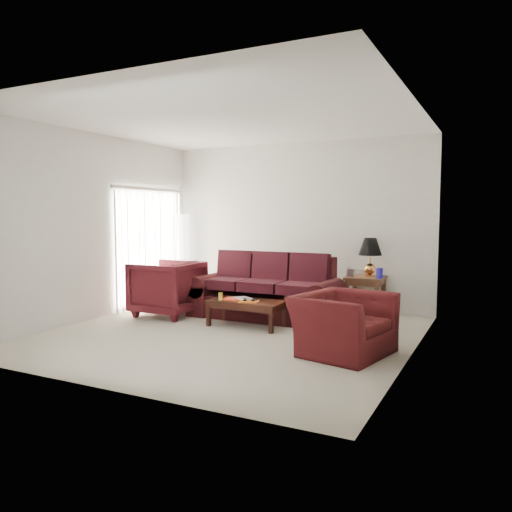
# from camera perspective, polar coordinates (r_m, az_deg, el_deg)

# --- Properties ---
(floor) EXTENTS (5.00, 5.00, 0.00)m
(floor) POSITION_cam_1_polar(r_m,az_deg,el_deg) (7.19, -3.06, -8.88)
(floor) COLOR beige
(floor) RESTS_ON ground
(blinds) EXTENTS (0.10, 2.00, 2.16)m
(blinds) POSITION_cam_1_polar(r_m,az_deg,el_deg) (9.45, -12.01, 0.94)
(blinds) COLOR silver
(blinds) RESTS_ON ground
(sofa) EXTENTS (2.51, 1.19, 1.01)m
(sofa) POSITION_cam_1_polar(r_m,az_deg,el_deg) (8.17, 1.07, -3.63)
(sofa) COLOR black
(sofa) RESTS_ON ground
(throw_pillow) EXTENTS (0.43, 0.21, 0.44)m
(throw_pillow) POSITION_cam_1_polar(r_m,az_deg,el_deg) (9.14, 0.62, -1.08)
(throw_pillow) COLOR black
(throw_pillow) RESTS_ON sofa
(end_table) EXTENTS (0.66, 0.66, 0.66)m
(end_table) POSITION_cam_1_polar(r_m,az_deg,el_deg) (8.59, 12.39, -4.49)
(end_table) COLOR #52351C
(end_table) RESTS_ON ground
(table_lamp) EXTENTS (0.43, 0.43, 0.65)m
(table_lamp) POSITION_cam_1_polar(r_m,az_deg,el_deg) (8.53, 12.91, -0.13)
(table_lamp) COLOR #C47D3D
(table_lamp) RESTS_ON end_table
(clock) EXTENTS (0.13, 0.07, 0.12)m
(clock) POSITION_cam_1_polar(r_m,az_deg,el_deg) (8.50, 10.80, -1.89)
(clock) COLOR silver
(clock) RESTS_ON end_table
(blue_canister) EXTENTS (0.13, 0.13, 0.17)m
(blue_canister) POSITION_cam_1_polar(r_m,az_deg,el_deg) (8.32, 13.94, -1.93)
(blue_canister) COLOR #1E179A
(blue_canister) RESTS_ON end_table
(picture_frame) EXTENTS (0.21, 0.22, 0.06)m
(picture_frame) POSITION_cam_1_polar(r_m,az_deg,el_deg) (8.75, 11.87, -1.57)
(picture_frame) COLOR silver
(picture_frame) RESTS_ON end_table
(floor_lamp) EXTENTS (0.28, 0.28, 1.72)m
(floor_lamp) POSITION_cam_1_polar(r_m,az_deg,el_deg) (10.12, -8.32, 0.01)
(floor_lamp) COLOR white
(floor_lamp) RESTS_ON ground
(armchair_left) EXTENTS (1.04, 1.01, 0.92)m
(armchair_left) POSITION_cam_1_polar(r_m,az_deg,el_deg) (8.52, -10.11, -3.63)
(armchair_left) COLOR #440F16
(armchair_left) RESTS_ON ground
(armchair_right) EXTENTS (1.21, 1.31, 0.73)m
(armchair_right) POSITION_cam_1_polar(r_m,az_deg,el_deg) (6.22, 9.93, -7.67)
(armchair_right) COLOR #3B0D0F
(armchair_right) RESTS_ON ground
(coffee_table) EXTENTS (1.23, 0.77, 0.40)m
(coffee_table) POSITION_cam_1_polar(r_m,az_deg,el_deg) (7.60, -1.11, -6.58)
(coffee_table) COLOR black
(coffee_table) RESTS_ON ground
(magazine_red) EXTENTS (0.32, 0.25, 0.02)m
(magazine_red) POSITION_cam_1_polar(r_m,az_deg,el_deg) (7.62, -2.64, -4.96)
(magazine_red) COLOR red
(magazine_red) RESTS_ON coffee_table
(magazine_white) EXTENTS (0.39, 0.37, 0.02)m
(magazine_white) POSITION_cam_1_polar(r_m,az_deg,el_deg) (7.69, -1.54, -4.87)
(magazine_white) COLOR silver
(magazine_white) RESTS_ON coffee_table
(magazine_orange) EXTENTS (0.31, 0.26, 0.02)m
(magazine_orange) POSITION_cam_1_polar(r_m,az_deg,el_deg) (7.43, -0.84, -5.22)
(magazine_orange) COLOR #D86019
(magazine_orange) RESTS_ON coffee_table
(remote_a) EXTENTS (0.12, 0.16, 0.02)m
(remote_a) POSITION_cam_1_polar(r_m,az_deg,el_deg) (7.48, -1.29, -4.99)
(remote_a) COLOR black
(remote_a) RESTS_ON coffee_table
(remote_b) EXTENTS (0.06, 0.18, 0.02)m
(remote_b) POSITION_cam_1_polar(r_m,az_deg,el_deg) (7.48, -0.13, -4.99)
(remote_b) COLOR black
(remote_b) RESTS_ON coffee_table
(yellow_glass) EXTENTS (0.07, 0.07, 0.12)m
(yellow_glass) POSITION_cam_1_polar(r_m,az_deg,el_deg) (7.60, -4.06, -4.61)
(yellow_glass) COLOR gold
(yellow_glass) RESTS_ON coffee_table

